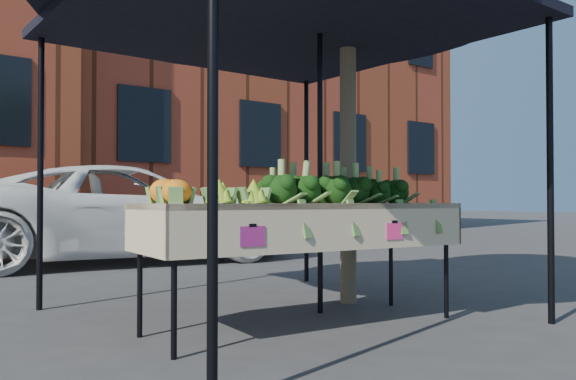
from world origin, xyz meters
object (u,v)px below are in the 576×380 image
(table, at_px, (305,265))
(canopy, at_px, (280,144))
(street_tree, at_px, (348,68))
(vehicle, at_px, (128,91))

(table, distance_m, canopy, 1.01)
(table, bearing_deg, canopy, 78.31)
(table, xyz_separation_m, street_tree, (0.93, 0.53, 1.67))
(table, xyz_separation_m, canopy, (0.09, 0.42, 0.92))
(vehicle, bearing_deg, table, -179.68)
(canopy, height_order, street_tree, street_tree)
(canopy, distance_m, street_tree, 1.14)
(table, bearing_deg, street_tree, 29.54)
(canopy, bearing_deg, table, -101.69)
(vehicle, height_order, street_tree, vehicle)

